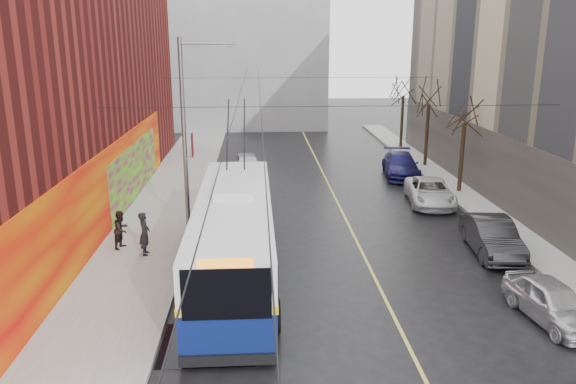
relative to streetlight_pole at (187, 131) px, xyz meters
name	(u,v)px	position (x,y,z in m)	size (l,w,h in m)	color
ground	(354,334)	(6.14, -10.00, -4.85)	(140.00, 140.00, 0.00)	black
sidewalk_left	(160,217)	(-1.86, 2.00, -4.77)	(4.00, 60.00, 0.15)	gray
sidewalk_right	(485,212)	(15.14, 2.00, -4.77)	(2.00, 60.00, 0.15)	gray
lane_line	(339,205)	(7.64, 4.00, -4.84)	(0.12, 50.00, 0.01)	#BFB74C
building_far	(227,37)	(0.14, 34.99, 4.17)	(20.50, 12.10, 18.00)	gray
streetlight_pole	(187,131)	(0.00, 0.00, 0.00)	(2.65, 0.60, 9.00)	slate
catenary_wires	(264,90)	(3.60, 4.77, 1.40)	(18.00, 60.00, 0.22)	black
tree_near	(466,110)	(15.14, 6.00, 0.13)	(3.20, 3.20, 6.40)	black
tree_mid	(430,93)	(15.14, 13.00, 0.41)	(3.20, 3.20, 6.68)	black
tree_far	(404,86)	(15.14, 20.00, 0.30)	(3.20, 3.20, 6.57)	black
puddle	(208,344)	(1.61, -10.37, -4.84)	(2.85, 2.60, 0.01)	black
pigeons_flying	(272,71)	(3.90, 0.14, 2.65)	(2.99, 1.96, 1.28)	slate
trolleybus	(235,235)	(2.26, -5.44, -3.13)	(3.12, 13.09, 6.17)	#0A1651
parked_car_a	(552,302)	(12.69, -9.49, -4.17)	(1.60, 3.97, 1.35)	silver
parked_car_b	(492,236)	(13.14, -3.55, -4.08)	(1.63, 4.67, 1.54)	#262628
parked_car_c	(430,192)	(12.71, 3.90, -4.15)	(2.31, 5.00, 1.39)	silver
parked_car_d	(401,165)	(12.69, 10.32, -4.08)	(2.15, 5.30, 1.54)	#17164E
following_car	(247,165)	(2.47, 11.11, -4.10)	(1.77, 4.39, 1.50)	#B8B8BD
pedestrian_a	(145,234)	(-1.57, -3.24, -3.77)	(0.67, 0.44, 1.84)	black
pedestrian_b	(121,229)	(-2.73, -2.41, -3.86)	(0.81, 0.63, 1.67)	black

